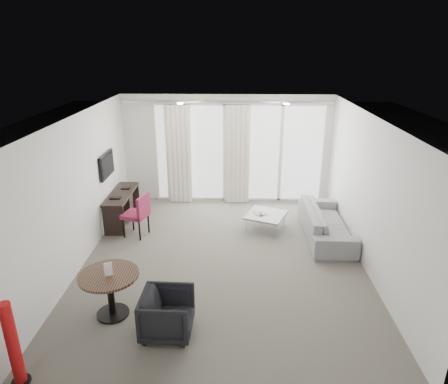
{
  "coord_description": "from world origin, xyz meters",
  "views": [
    {
      "loc": [
        0.2,
        -6.38,
        3.76
      ],
      "look_at": [
        0.0,
        0.6,
        1.1
      ],
      "focal_mm": 32.0,
      "sensor_mm": 36.0,
      "label": 1
    }
  ],
  "objects_px": {
    "rattan_chair_b": "(290,169)",
    "red_lamp": "(13,344)",
    "tub_armchair": "(167,314)",
    "coffee_table": "(266,221)",
    "round_table": "(111,295)",
    "rattan_chair_a": "(273,167)",
    "sofa": "(326,222)",
    "desk": "(122,208)",
    "desk_chair": "(135,215)"
  },
  "relations": [
    {
      "from": "sofa",
      "to": "rattan_chair_b",
      "type": "relative_size",
      "value": 2.69
    },
    {
      "from": "desk",
      "to": "sofa",
      "type": "relative_size",
      "value": 0.69
    },
    {
      "from": "desk",
      "to": "coffee_table",
      "type": "height_order",
      "value": "desk"
    },
    {
      "from": "rattan_chair_a",
      "to": "rattan_chair_b",
      "type": "relative_size",
      "value": 0.95
    },
    {
      "from": "desk",
      "to": "desk_chair",
      "type": "xyz_separation_m",
      "value": [
        0.45,
        -0.64,
        0.11
      ]
    },
    {
      "from": "round_table",
      "to": "rattan_chair_a",
      "type": "relative_size",
      "value": 1.15
    },
    {
      "from": "tub_armchair",
      "to": "rattan_chair_b",
      "type": "bearing_deg",
      "value": -19.25
    },
    {
      "from": "tub_armchair",
      "to": "desk_chair",
      "type": "bearing_deg",
      "value": 22.89
    },
    {
      "from": "red_lamp",
      "to": "desk",
      "type": "bearing_deg",
      "value": 89.59
    },
    {
      "from": "tub_armchair",
      "to": "sofa",
      "type": "distance_m",
      "value": 4.05
    },
    {
      "from": "tub_armchair",
      "to": "rattan_chair_a",
      "type": "height_order",
      "value": "rattan_chair_a"
    },
    {
      "from": "desk_chair",
      "to": "rattan_chair_a",
      "type": "distance_m",
      "value": 4.76
    },
    {
      "from": "desk",
      "to": "tub_armchair",
      "type": "bearing_deg",
      "value": -66.2
    },
    {
      "from": "coffee_table",
      "to": "sofa",
      "type": "relative_size",
      "value": 0.36
    },
    {
      "from": "rattan_chair_a",
      "to": "rattan_chair_b",
      "type": "xyz_separation_m",
      "value": [
        0.49,
        -0.18,
        0.02
      ]
    },
    {
      "from": "tub_armchair",
      "to": "round_table",
      "type": "bearing_deg",
      "value": 69.05
    },
    {
      "from": "sofa",
      "to": "round_table",
      "type": "bearing_deg",
      "value": 125.82
    },
    {
      "from": "desk_chair",
      "to": "red_lamp",
      "type": "relative_size",
      "value": 0.81
    },
    {
      "from": "red_lamp",
      "to": "rattan_chair_a",
      "type": "distance_m",
      "value": 8.24
    },
    {
      "from": "desk_chair",
      "to": "tub_armchair",
      "type": "bearing_deg",
      "value": -52.22
    },
    {
      "from": "desk_chair",
      "to": "round_table",
      "type": "height_order",
      "value": "desk_chair"
    },
    {
      "from": "coffee_table",
      "to": "rattan_chair_a",
      "type": "bearing_deg",
      "value": 82.74
    },
    {
      "from": "desk",
      "to": "round_table",
      "type": "distance_m",
      "value": 3.26
    },
    {
      "from": "sofa",
      "to": "tub_armchair",
      "type": "bearing_deg",
      "value": 137.39
    },
    {
      "from": "tub_armchair",
      "to": "sofa",
      "type": "bearing_deg",
      "value": -40.77
    },
    {
      "from": "sofa",
      "to": "rattan_chair_a",
      "type": "relative_size",
      "value": 2.84
    },
    {
      "from": "rattan_chair_a",
      "to": "coffee_table",
      "type": "bearing_deg",
      "value": -107.0
    },
    {
      "from": "rattan_chair_b",
      "to": "red_lamp",
      "type": "bearing_deg",
      "value": -133.1
    },
    {
      "from": "red_lamp",
      "to": "sofa",
      "type": "distance_m",
      "value": 5.82
    },
    {
      "from": "tub_armchair",
      "to": "coffee_table",
      "type": "relative_size",
      "value": 0.91
    },
    {
      "from": "sofa",
      "to": "rattan_chair_b",
      "type": "bearing_deg",
      "value": 4.97
    },
    {
      "from": "tub_armchair",
      "to": "coffee_table",
      "type": "distance_m",
      "value": 3.63
    },
    {
      "from": "desk_chair",
      "to": "rattan_chair_a",
      "type": "height_order",
      "value": "desk_chair"
    },
    {
      "from": "round_table",
      "to": "coffee_table",
      "type": "xyz_separation_m",
      "value": [
        2.43,
        2.91,
        -0.17
      ]
    },
    {
      "from": "coffee_table",
      "to": "tub_armchair",
      "type": "bearing_deg",
      "value": -115.28
    },
    {
      "from": "tub_armchair",
      "to": "coffee_table",
      "type": "bearing_deg",
      "value": -23.43
    },
    {
      "from": "tub_armchair",
      "to": "coffee_table",
      "type": "xyz_separation_m",
      "value": [
        1.55,
        3.28,
        -0.14
      ]
    },
    {
      "from": "desk_chair",
      "to": "coffee_table",
      "type": "distance_m",
      "value": 2.71
    },
    {
      "from": "coffee_table",
      "to": "sofa",
      "type": "xyz_separation_m",
      "value": [
        1.19,
        -0.3,
        0.14
      ]
    },
    {
      "from": "desk_chair",
      "to": "tub_armchair",
      "type": "distance_m",
      "value": 3.12
    },
    {
      "from": "red_lamp",
      "to": "rattan_chair_a",
      "type": "relative_size",
      "value": 1.48
    },
    {
      "from": "desk",
      "to": "rattan_chair_b",
      "type": "height_order",
      "value": "rattan_chair_b"
    },
    {
      "from": "rattan_chair_b",
      "to": "rattan_chair_a",
      "type": "bearing_deg",
      "value": 145.42
    },
    {
      "from": "desk",
      "to": "rattan_chair_b",
      "type": "xyz_separation_m",
      "value": [
        4.02,
        2.8,
        0.05
      ]
    },
    {
      "from": "sofa",
      "to": "rattan_chair_b",
      "type": "distance_m",
      "value": 3.38
    },
    {
      "from": "round_table",
      "to": "red_lamp",
      "type": "relative_size",
      "value": 0.77
    },
    {
      "from": "tub_armchair",
      "to": "rattan_chair_b",
      "type": "xyz_separation_m",
      "value": [
        2.45,
        6.35,
        0.08
      ]
    },
    {
      "from": "desk",
      "to": "coffee_table",
      "type": "relative_size",
      "value": 1.9
    },
    {
      "from": "desk",
      "to": "round_table",
      "type": "height_order",
      "value": "round_table"
    },
    {
      "from": "red_lamp",
      "to": "rattan_chair_a",
      "type": "bearing_deg",
      "value": 64.38
    }
  ]
}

